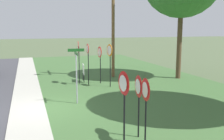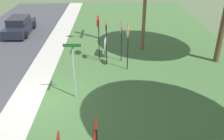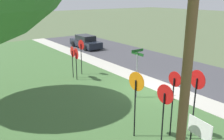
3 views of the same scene
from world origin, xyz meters
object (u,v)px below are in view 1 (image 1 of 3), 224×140
stop_sign_near_left (100,57)px  stop_sign_far_center (88,56)px  stop_sign_near_right (110,56)px  yield_sign_far_left (138,92)px  street_name_post (76,71)px  utility_pole (111,14)px  yield_sign_near_left (123,93)px  notice_board (83,70)px  stop_sign_far_left (78,53)px  yield_sign_near_right (145,96)px

stop_sign_near_left → stop_sign_far_center: 0.99m
stop_sign_near_right → yield_sign_far_left: bearing=-18.0°
street_name_post → utility_pole: size_ratio=0.31×
stop_sign_far_center → utility_pole: bearing=134.7°
yield_sign_near_left → street_name_post: 5.61m
street_name_post → notice_board: 5.38m
yield_sign_near_left → utility_pole: bearing=157.7°
utility_pole → stop_sign_far_left: bearing=-59.4°
stop_sign_far_left → yield_sign_far_left: (9.19, 0.23, -0.48)m
stop_sign_far_center → yield_sign_near_left: bearing=-6.9°
stop_sign_near_right → utility_pole: (-3.23, 1.18, 2.77)m
stop_sign_far_left → yield_sign_near_left: size_ratio=1.14×
utility_pole → street_name_post: bearing=-32.2°
stop_sign_far_center → yield_sign_near_left: (9.42, -1.15, -0.05)m
street_name_post → stop_sign_near_right: bearing=138.6°
stop_sign_near_left → yield_sign_far_left: stop_sign_near_left is taller
yield_sign_near_left → yield_sign_far_left: 1.29m
stop_sign_near_left → notice_board: bearing=-136.0°
stop_sign_near_left → notice_board: (-0.93, -0.96, -1.02)m
stop_sign_near_left → yield_sign_near_right: size_ratio=1.14×
yield_sign_near_right → utility_pole: (-11.49, 2.70, 3.14)m
yield_sign_near_left → notice_board: yield_sign_near_left is taller
stop_sign_near_left → stop_sign_far_center: size_ratio=0.92×
yield_sign_far_left → utility_pole: bearing=171.5°
stop_sign_far_center → notice_board: size_ratio=2.21×
stop_sign_far_center → yield_sign_near_left: stop_sign_far_center is taller
stop_sign_near_right → street_name_post: size_ratio=0.99×
stop_sign_far_left → street_name_post: bearing=-3.7°
stop_sign_near_left → yield_sign_near_left: bearing=-13.8°
stop_sign_far_center → yield_sign_far_left: size_ratio=1.25×
stop_sign_near_left → yield_sign_far_left: bearing=-9.5°
stop_sign_near_right → yield_sign_near_left: 8.91m
yield_sign_far_left → notice_board: bearing=-176.0°
stop_sign_far_center → yield_sign_near_right: size_ratio=1.24×
street_name_post → yield_sign_near_right: bearing=14.0°
stop_sign_far_left → yield_sign_far_left: size_ratio=1.31×
stop_sign_near_left → street_name_post: (4.18, -2.41, -0.18)m
stop_sign_near_right → yield_sign_far_left: 7.84m
street_name_post → stop_sign_far_left: bearing=168.4°
yield_sign_near_right → utility_pole: bearing=171.5°
yield_sign_near_left → utility_pole: utility_pole is taller
stop_sign_far_center → street_name_post: street_name_post is taller
stop_sign_near_left → stop_sign_far_left: bearing=-104.3°
yield_sign_near_right → yield_sign_far_left: yield_sign_near_right is taller
notice_board → stop_sign_far_center: bearing=9.4°
stop_sign_near_left → stop_sign_far_left: 1.46m
street_name_post → notice_board: street_name_post is taller
stop_sign_near_right → notice_board: stop_sign_near_right is taller
stop_sign_far_center → street_name_post: (3.82, -1.49, -0.29)m
stop_sign_near_right → stop_sign_far_left: size_ratio=0.95×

